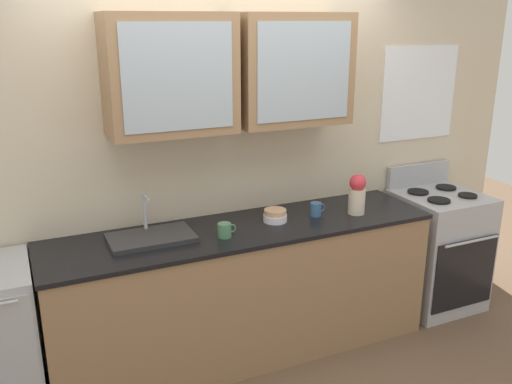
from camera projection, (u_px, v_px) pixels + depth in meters
The scene contains 9 objects.
ground_plane at pixel (244, 350), 3.87m from camera, with size 10.00×10.00×0.00m, color brown.
back_wall_unit at pixel (225, 137), 3.71m from camera, with size 4.92×0.46×2.66m.
counter at pixel (244, 291), 3.73m from camera, with size 2.60×0.64×0.93m.
stove_range at pixel (437, 249), 4.39m from camera, with size 0.63×0.66×1.11m.
sink_faucet at pixel (151, 237), 3.39m from camera, with size 0.52×0.32×0.27m.
bowl_stack at pixel (275, 216), 3.69m from camera, with size 0.16×0.16×0.08m.
vase at pixel (357, 194), 3.81m from camera, with size 0.12×0.12×0.28m.
cup_near_sink at pixel (225, 230), 3.42m from camera, with size 0.12×0.09×0.09m.
cup_near_bowls at pixel (316, 209), 3.80m from camera, with size 0.11×0.08×0.09m.
Camera 1 is at (-1.32, -3.09, 2.23)m, focal length 38.59 mm.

